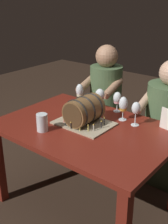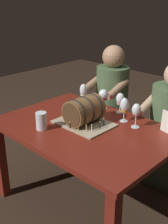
% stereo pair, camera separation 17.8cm
% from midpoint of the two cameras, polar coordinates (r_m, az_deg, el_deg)
% --- Properties ---
extents(ground_plane, '(8.00, 8.00, 0.00)m').
position_cam_midpoint_polar(ground_plane, '(2.58, -1.76, -17.56)').
color(ground_plane, '#332319').
extents(dining_table, '(1.32, 0.92, 0.72)m').
position_cam_midpoint_polar(dining_table, '(2.24, -1.94, -5.37)').
color(dining_table, maroon).
rests_on(dining_table, ground).
extents(barrel_cake, '(0.43, 0.31, 0.23)m').
position_cam_midpoint_polar(barrel_cake, '(2.19, -2.33, 0.04)').
color(barrel_cake, tan).
rests_on(barrel_cake, dining_table).
extents(wine_glass_empty, '(0.07, 0.07, 0.19)m').
position_cam_midpoint_polar(wine_glass_empty, '(2.18, 7.88, 0.57)').
color(wine_glass_empty, white).
rests_on(wine_glass_empty, dining_table).
extents(wine_glass_amber, '(0.07, 0.07, 0.19)m').
position_cam_midpoint_polar(wine_glass_amber, '(2.27, 5.49, 1.35)').
color(wine_glass_amber, white).
rests_on(wine_glass_amber, dining_table).
extents(wine_glass_white, '(0.07, 0.07, 0.21)m').
position_cam_midpoint_polar(wine_glass_white, '(2.53, -2.87, 4.01)').
color(wine_glass_white, white).
rests_on(wine_glass_white, dining_table).
extents(wine_glass_red, '(0.08, 0.08, 0.17)m').
position_cam_midpoint_polar(wine_glass_red, '(2.50, 1.11, 3.34)').
color(wine_glass_red, white).
rests_on(wine_glass_red, dining_table).
extents(wine_glass_rose, '(0.07, 0.07, 0.17)m').
position_cam_midpoint_polar(wine_glass_rose, '(2.43, 4.48, 2.58)').
color(wine_glass_rose, white).
rests_on(wine_glass_rose, dining_table).
extents(beer_pint, '(0.08, 0.08, 0.13)m').
position_cam_midpoint_polar(beer_pint, '(2.14, -10.58, -2.15)').
color(beer_pint, white).
rests_on(beer_pint, dining_table).
extents(menu_card, '(0.11, 0.04, 0.16)m').
position_cam_midpoint_polar(menu_card, '(2.18, 13.75, -1.44)').
color(menu_card, silver).
rests_on(menu_card, dining_table).
extents(person_seated_left, '(0.39, 0.48, 1.20)m').
position_cam_midpoint_polar(person_seated_left, '(2.97, 2.44, 0.47)').
color(person_seated_left, '#2A3A24').
rests_on(person_seated_left, ground).
extents(person_seated_right, '(0.44, 0.52, 1.15)m').
position_cam_midpoint_polar(person_seated_right, '(2.66, 13.92, -2.84)').
color(person_seated_right, '#2A3A24').
rests_on(person_seated_right, ground).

